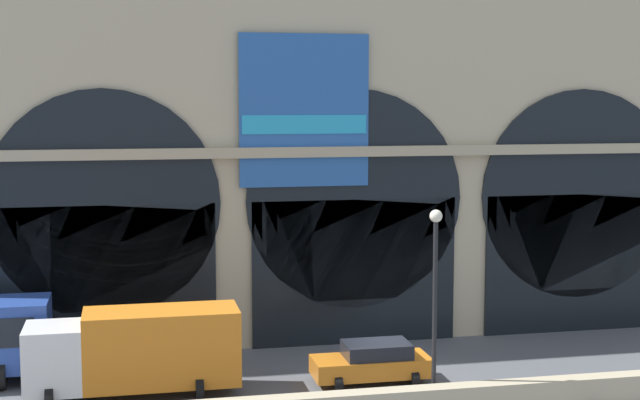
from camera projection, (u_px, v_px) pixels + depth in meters
ground_plane at (386, 376)px, 35.36m from camera, size 200.00×200.00×0.00m
station_building at (345, 110)px, 41.06m from camera, size 44.22×4.44×20.95m
box_truck_midwest at (136, 350)px, 32.82m from camera, size 7.50×2.91×3.12m
car_center at (372, 362)px, 34.43m from camera, size 4.40×2.22×1.55m
street_lamp_quayside at (435, 282)px, 31.36m from camera, size 0.44×0.44×6.90m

